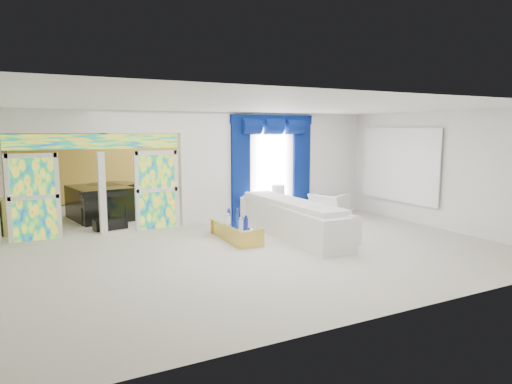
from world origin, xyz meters
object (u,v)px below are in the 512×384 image
white_sofa (292,221)px  armchair (329,204)px  coffee_table (236,231)px  console_table (287,212)px  grand_piano (100,203)px

white_sofa → armchair: white_sofa is taller
coffee_table → white_sofa: bearing=-12.5°
white_sofa → armchair: bearing=39.6°
armchair → white_sofa: bearing=102.9°
coffee_table → console_table: bearing=33.7°
white_sofa → grand_piano: bearing=133.2°
console_table → armchair: armchair is taller
coffee_table → grand_piano: 4.73m
grand_piano → coffee_table: bearing=-69.7°
white_sofa → grand_piano: grand_piano is taller
coffee_table → armchair: (3.79, 1.54, 0.13)m
white_sofa → grand_piano: 5.75m
coffee_table → grand_piano: bearing=120.4°
white_sofa → console_table: size_ratio=3.15×
coffee_table → console_table: size_ratio=1.40×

